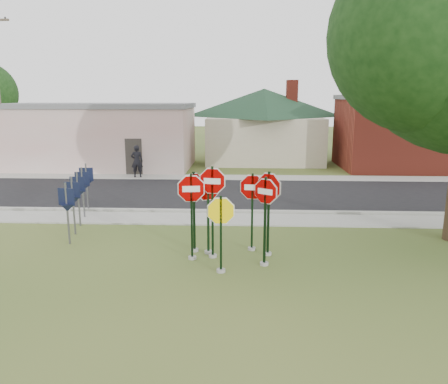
{
  "coord_description": "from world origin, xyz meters",
  "views": [
    {
      "loc": [
        0.53,
        -10.57,
        4.61
      ],
      "look_at": [
        -0.03,
        2.0,
        1.86
      ],
      "focal_mm": 35.0,
      "sensor_mm": 36.0,
      "label": 1
    }
  ],
  "objects_px": {
    "stop_sign_left": "(191,204)",
    "stop_sign_yellow": "(221,225)",
    "pedestrian": "(137,161)",
    "stop_sign_center": "(212,199)"
  },
  "relations": [
    {
      "from": "stop_sign_left",
      "to": "pedestrian",
      "type": "distance_m",
      "value": 13.56
    },
    {
      "from": "stop_sign_left",
      "to": "pedestrian",
      "type": "relative_size",
      "value": 1.41
    },
    {
      "from": "stop_sign_center",
      "to": "stop_sign_left",
      "type": "distance_m",
      "value": 0.62
    },
    {
      "from": "stop_sign_center",
      "to": "stop_sign_left",
      "type": "height_order",
      "value": "stop_sign_center"
    },
    {
      "from": "stop_sign_center",
      "to": "pedestrian",
      "type": "height_order",
      "value": "stop_sign_center"
    },
    {
      "from": "stop_sign_center",
      "to": "pedestrian",
      "type": "distance_m",
      "value": 13.62
    },
    {
      "from": "pedestrian",
      "to": "stop_sign_center",
      "type": "bearing_deg",
      "value": 108.25
    },
    {
      "from": "stop_sign_left",
      "to": "pedestrian",
      "type": "xyz_separation_m",
      "value": [
        -4.66,
        12.72,
        -0.65
      ]
    },
    {
      "from": "stop_sign_left",
      "to": "stop_sign_yellow",
      "type": "bearing_deg",
      "value": -46.33
    },
    {
      "from": "stop_sign_center",
      "to": "stop_sign_left",
      "type": "relative_size",
      "value": 1.07
    }
  ]
}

